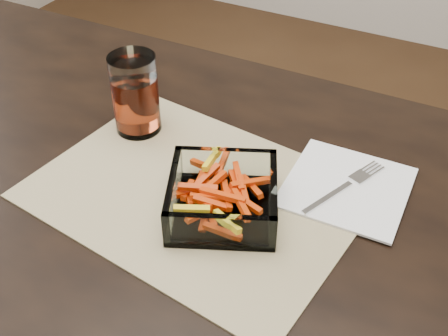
{
  "coord_description": "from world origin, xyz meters",
  "views": [
    {
      "loc": [
        0.27,
        -0.45,
        1.29
      ],
      "look_at": [
        -0.02,
        0.1,
        0.78
      ],
      "focal_mm": 45.0,
      "sensor_mm": 36.0,
      "label": 1
    }
  ],
  "objects_px": {
    "glass_bowl": "(223,199)",
    "tumbler": "(136,97)",
    "fork": "(346,186)",
    "dining_table": "(204,274)"
  },
  "relations": [
    {
      "from": "glass_bowl",
      "to": "fork",
      "type": "bearing_deg",
      "value": 42.28
    },
    {
      "from": "glass_bowl",
      "to": "fork",
      "type": "xyz_separation_m",
      "value": [
        0.14,
        0.12,
        -0.02
      ]
    },
    {
      "from": "glass_bowl",
      "to": "fork",
      "type": "distance_m",
      "value": 0.18
    },
    {
      "from": "glass_bowl",
      "to": "tumbler",
      "type": "distance_m",
      "value": 0.25
    },
    {
      "from": "glass_bowl",
      "to": "fork",
      "type": "height_order",
      "value": "glass_bowl"
    },
    {
      "from": "dining_table",
      "to": "glass_bowl",
      "type": "relative_size",
      "value": 8.45
    },
    {
      "from": "dining_table",
      "to": "fork",
      "type": "distance_m",
      "value": 0.24
    },
    {
      "from": "glass_bowl",
      "to": "fork",
      "type": "relative_size",
      "value": 1.21
    },
    {
      "from": "fork",
      "to": "glass_bowl",
      "type": "bearing_deg",
      "value": -114.92
    },
    {
      "from": "dining_table",
      "to": "tumbler",
      "type": "relative_size",
      "value": 12.28
    }
  ]
}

